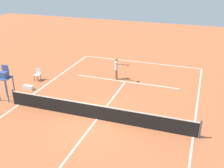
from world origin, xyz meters
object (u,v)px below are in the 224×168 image
tennis_ball (109,85)px  umpire_chair (5,77)px  player_serving (117,67)px  equipment_bag (28,87)px  courtside_chair_mid (38,74)px

tennis_ball → umpire_chair: 7.39m
player_serving → umpire_chair: (5.93, 5.74, 0.55)m
player_serving → equipment_bag: (5.57, 3.91, -0.91)m
umpire_chair → equipment_bag: (-0.36, -1.83, -1.46)m
umpire_chair → courtside_chair_mid: 3.69m
player_serving → tennis_ball: 1.71m
umpire_chair → courtside_chair_mid: size_ratio=2.54×
player_serving → tennis_ball: size_ratio=26.03×
player_serving → courtside_chair_mid: (5.85, 2.20, -0.52)m
tennis_ball → courtside_chair_mid: bearing=8.6°
player_serving → equipment_bag: player_serving is taller
tennis_ball → equipment_bag: size_ratio=0.09×
umpire_chair → courtside_chair_mid: umpire_chair is taller
umpire_chair → equipment_bag: 2.37m
equipment_bag → umpire_chair: bearing=78.9°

